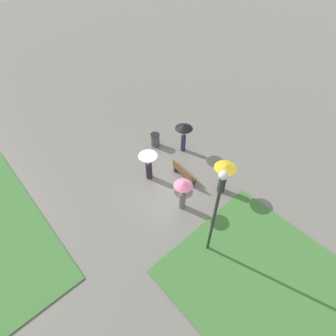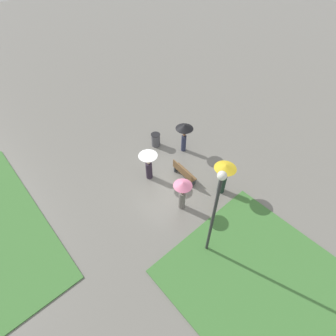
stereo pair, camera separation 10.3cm
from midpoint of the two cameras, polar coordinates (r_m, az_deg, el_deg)
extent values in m
plane|color=slate|center=(14.49, -1.11, -2.74)|extent=(90.00, 90.00, 0.00)
cube|color=#427A38|center=(12.16, 23.69, -24.64)|extent=(8.79, 6.51, 0.06)
cube|color=brown|center=(14.36, 3.42, -0.92)|extent=(1.60, 0.55, 0.05)
cube|color=brown|center=(14.10, 2.90, -0.54)|extent=(1.57, 0.18, 0.45)
cube|color=#383D42|center=(14.19, 5.16, -3.14)|extent=(0.11, 0.38, 0.40)
cube|color=#383D42|center=(14.88, 1.70, 0.00)|extent=(0.11, 0.38, 0.40)
cylinder|color=#2D2D30|center=(10.33, 9.62, -10.90)|extent=(0.12, 0.12, 4.59)
sphere|color=white|center=(8.43, 11.61, -1.56)|extent=(0.32, 0.32, 0.32)
cylinder|color=#4C4C51|center=(16.40, -2.98, 6.09)|extent=(0.54, 0.54, 0.83)
cylinder|color=black|center=(16.13, -3.03, 7.26)|extent=(0.58, 0.58, 0.03)
cylinder|color=#1E3328|center=(13.87, 11.45, -3.27)|extent=(0.46, 0.46, 1.14)
sphere|color=tan|center=(13.38, 11.87, -1.35)|extent=(0.22, 0.22, 0.22)
cylinder|color=#4C4C4F|center=(13.18, 12.05, -0.50)|extent=(0.02, 0.02, 0.35)
cone|color=gold|center=(12.99, 12.23, 0.36)|extent=(1.11, 1.11, 0.21)
cylinder|color=#2D2333|center=(14.31, -4.36, -0.56)|extent=(0.50, 0.50, 1.06)
sphere|color=beige|center=(13.86, -4.51, 1.28)|extent=(0.22, 0.22, 0.22)
cylinder|color=#4C4C4F|center=(13.66, -4.57, 2.14)|extent=(0.02, 0.02, 0.35)
cone|color=white|center=(13.47, -4.64, 2.99)|extent=(1.01, 1.01, 0.20)
cylinder|color=#282D47|center=(15.97, 3.14, 5.46)|extent=(0.40, 0.40, 1.11)
sphere|color=brown|center=(15.56, 3.23, 7.29)|extent=(0.19, 0.19, 0.19)
cylinder|color=#4C4C4F|center=(15.39, 3.27, 8.08)|extent=(0.02, 0.02, 0.35)
cone|color=black|center=(15.21, 3.32, 9.00)|extent=(1.04, 1.04, 0.26)
cylinder|color=slate|center=(12.97, 2.90, -6.95)|extent=(0.45, 0.45, 1.07)
sphere|color=#997051|center=(12.48, 3.00, -5.17)|extent=(0.20, 0.20, 0.20)
cylinder|color=#4C4C4F|center=(12.27, 3.05, -4.36)|extent=(0.02, 0.02, 0.35)
cone|color=pink|center=(12.05, 3.10, -3.49)|extent=(0.90, 0.90, 0.21)
camera|label=1|loc=(0.05, -90.22, -0.22)|focal=28.00mm
camera|label=2|loc=(0.05, 89.78, 0.22)|focal=28.00mm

